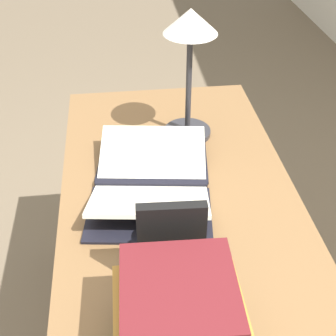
{
  "coord_description": "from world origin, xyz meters",
  "views": [
    {
      "loc": [
        0.98,
        -0.15,
        1.63
      ],
      "look_at": [
        -0.03,
        -0.03,
        0.85
      ],
      "focal_mm": 50.0,
      "sensor_mm": 36.0,
      "label": 1
    }
  ],
  "objects_px": {
    "book_standing_upright": "(171,246)",
    "open_book": "(151,180)",
    "reading_lamp": "(190,44)",
    "coffee_mug": "(167,234)",
    "book_stack_tall": "(178,315)"
  },
  "relations": [
    {
      "from": "open_book",
      "to": "book_standing_upright",
      "type": "relative_size",
      "value": 2.15
    },
    {
      "from": "book_standing_upright",
      "to": "coffee_mug",
      "type": "relative_size",
      "value": 2.07
    },
    {
      "from": "open_book",
      "to": "book_standing_upright",
      "type": "distance_m",
      "value": 0.36
    },
    {
      "from": "book_stack_tall",
      "to": "coffee_mug",
      "type": "bearing_deg",
      "value": 178.15
    },
    {
      "from": "reading_lamp",
      "to": "coffee_mug",
      "type": "xyz_separation_m",
      "value": [
        0.51,
        -0.13,
        -0.26
      ]
    },
    {
      "from": "book_stack_tall",
      "to": "reading_lamp",
      "type": "relative_size",
      "value": 0.58
    },
    {
      "from": "book_stack_tall",
      "to": "book_standing_upright",
      "type": "relative_size",
      "value": 1.06
    },
    {
      "from": "reading_lamp",
      "to": "coffee_mug",
      "type": "relative_size",
      "value": 3.76
    },
    {
      "from": "book_stack_tall",
      "to": "reading_lamp",
      "type": "distance_m",
      "value": 0.81
    },
    {
      "from": "book_standing_upright",
      "to": "reading_lamp",
      "type": "distance_m",
      "value": 0.65
    },
    {
      "from": "book_standing_upright",
      "to": "reading_lamp",
      "type": "height_order",
      "value": "reading_lamp"
    },
    {
      "from": "book_stack_tall",
      "to": "reading_lamp",
      "type": "bearing_deg",
      "value": 169.85
    },
    {
      "from": "book_standing_upright",
      "to": "open_book",
      "type": "bearing_deg",
      "value": -174.58
    },
    {
      "from": "reading_lamp",
      "to": "coffee_mug",
      "type": "height_order",
      "value": "reading_lamp"
    },
    {
      "from": "book_standing_upright",
      "to": "book_stack_tall",
      "type": "bearing_deg",
      "value": 0.45
    }
  ]
}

